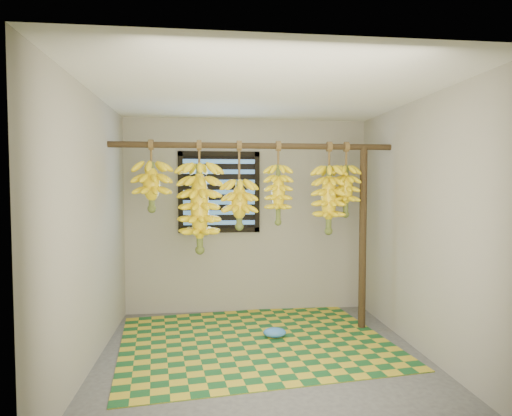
{
  "coord_description": "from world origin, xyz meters",
  "views": [
    {
      "loc": [
        -0.5,
        -3.81,
        1.58
      ],
      "look_at": [
        0.0,
        0.55,
        1.35
      ],
      "focal_mm": 30.0,
      "sensor_mm": 36.0,
      "label": 1
    }
  ],
  "objects": [
    {
      "name": "banana_bunch_c",
      "position": [
        -0.16,
        0.7,
        1.39
      ],
      "size": [
        0.35,
        0.35,
        0.92
      ],
      "color": "brown",
      "rests_on": "hanging_pole"
    },
    {
      "name": "banana_bunch_d",
      "position": [
        0.26,
        0.7,
        1.49
      ],
      "size": [
        0.29,
        0.29,
        0.88
      ],
      "color": "brown",
      "rests_on": "hanging_pole"
    },
    {
      "name": "wall_back",
      "position": [
        0.0,
        1.5,
        1.2
      ],
      "size": [
        3.0,
        0.01,
        2.4
      ],
      "primitive_type": "cube",
      "color": "gray",
      "rests_on": "floor"
    },
    {
      "name": "ceiling",
      "position": [
        0.0,
        0.0,
        2.4
      ],
      "size": [
        3.0,
        3.0,
        0.01
      ],
      "primitive_type": "cube",
      "color": "silver",
      "rests_on": "wall_back"
    },
    {
      "name": "hanging_pole",
      "position": [
        0.0,
        0.7,
        2.0
      ],
      "size": [
        3.0,
        0.06,
        0.06
      ],
      "primitive_type": "cylinder",
      "rotation": [
        0.0,
        1.57,
        0.0
      ],
      "color": "#3C2C19",
      "rests_on": "wall_left"
    },
    {
      "name": "wall_left",
      "position": [
        -1.5,
        0.0,
        1.2
      ],
      "size": [
        0.01,
        3.0,
        2.4
      ],
      "primitive_type": "cube",
      "color": "gray",
      "rests_on": "floor"
    },
    {
      "name": "floor",
      "position": [
        0.0,
        0.0,
        -0.01
      ],
      "size": [
        3.0,
        3.0,
        0.01
      ],
      "primitive_type": "cube",
      "color": "#464646",
      "rests_on": "ground"
    },
    {
      "name": "wall_right",
      "position": [
        1.5,
        0.0,
        1.2
      ],
      "size": [
        0.01,
        3.0,
        2.4
      ],
      "primitive_type": "cube",
      "color": "gray",
      "rests_on": "floor"
    },
    {
      "name": "banana_bunch_f",
      "position": [
        1.0,
        0.7,
        1.53
      ],
      "size": [
        0.29,
        0.29,
        0.8
      ],
      "color": "brown",
      "rests_on": "hanging_pole"
    },
    {
      "name": "plastic_bag",
      "position": [
        0.19,
        0.49,
        0.06
      ],
      "size": [
        0.26,
        0.2,
        0.1
      ],
      "primitive_type": "ellipsoid",
      "rotation": [
        0.0,
        0.0,
        -0.09
      ],
      "color": "#3679CB",
      "rests_on": "woven_mat"
    },
    {
      "name": "support_post",
      "position": [
        1.2,
        0.7,
        1.0
      ],
      "size": [
        0.08,
        0.08,
        2.0
      ],
      "primitive_type": "cylinder",
      "color": "#3C2C19",
      "rests_on": "floor"
    },
    {
      "name": "window",
      "position": [
        -0.35,
        1.48,
        1.5
      ],
      "size": [
        1.0,
        0.04,
        1.0
      ],
      "color": "black",
      "rests_on": "wall_back"
    },
    {
      "name": "banana_bunch_a",
      "position": [
        -1.07,
        0.7,
        1.57
      ],
      "size": [
        0.38,
        0.38,
        0.73
      ],
      "color": "brown",
      "rests_on": "hanging_pole"
    },
    {
      "name": "woven_mat",
      "position": [
        -0.03,
        0.42,
        0.01
      ],
      "size": [
        2.87,
        2.41,
        0.01
      ],
      "primitive_type": "cube",
      "rotation": [
        0.0,
        0.0,
        0.12
      ],
      "color": "#174F23",
      "rests_on": "floor"
    },
    {
      "name": "banana_bunch_b",
      "position": [
        -0.58,
        0.7,
        1.35
      ],
      "size": [
        0.42,
        0.42,
        1.17
      ],
      "color": "brown",
      "rests_on": "hanging_pole"
    },
    {
      "name": "banana_bunch_e",
      "position": [
        0.81,
        0.7,
        1.43
      ],
      "size": [
        0.34,
        0.34,
        0.98
      ],
      "color": "brown",
      "rests_on": "hanging_pole"
    }
  ]
}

